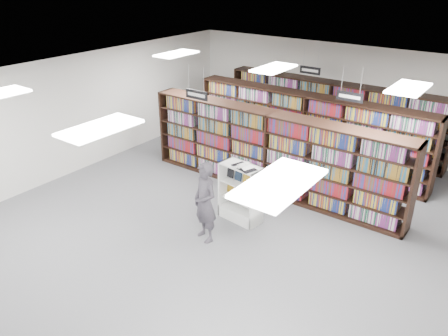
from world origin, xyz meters
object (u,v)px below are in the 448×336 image
Objects in this scene: endcap_display at (242,201)px; shopper at (205,202)px; bookshelf_row_near at (270,153)px; open_book at (244,166)px.

endcap_display is 1.21m from shopper.
bookshelf_row_near reaches higher than endcap_display.
shopper is at bearing -91.80° from endcap_display.
bookshelf_row_near is 2.71m from shopper.
shopper reaches higher than open_book.
open_book is (0.10, -0.10, 0.93)m from endcap_display.
open_book reaches higher than endcap_display.
bookshelf_row_near is 1.74m from open_book.
bookshelf_row_near is at bearing 119.56° from open_book.
endcap_display is (0.23, -1.57, -0.59)m from bookshelf_row_near.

